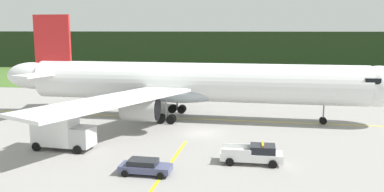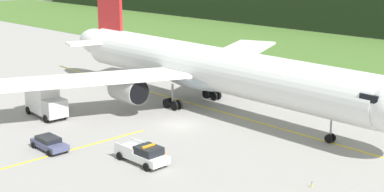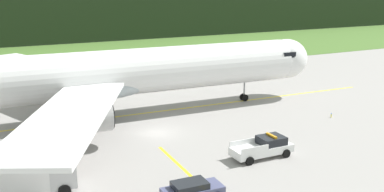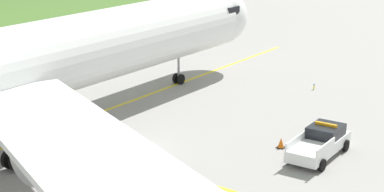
% 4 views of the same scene
% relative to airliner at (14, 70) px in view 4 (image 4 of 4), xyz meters
% --- Properties ---
extents(ground, '(320.00, 320.00, 0.00)m').
position_rel_airliner_xyz_m(ground, '(2.61, -7.38, -4.93)').
color(ground, gray).
extents(taxiway_centerline_main, '(71.30, 3.18, 0.01)m').
position_rel_airliner_xyz_m(taxiway_centerline_main, '(0.72, -0.03, -4.92)').
color(taxiway_centerline_main, yellow).
rests_on(taxiway_centerline_main, ground).
extents(airliner, '(54.37, 47.10, 14.24)m').
position_rel_airliner_xyz_m(airliner, '(0.00, 0.00, 0.00)').
color(airliner, silver).
rests_on(airliner, ground).
extents(ops_pickup_truck, '(5.64, 2.39, 1.94)m').
position_rel_airliner_xyz_m(ops_pickup_truck, '(8.51, -17.60, -4.02)').
color(ops_pickup_truck, white).
rests_on(ops_pickup_truck, ground).
extents(apron_cone, '(0.54, 0.54, 0.68)m').
position_rel_airliner_xyz_m(apron_cone, '(8.48, -14.96, -4.60)').
color(apron_cone, black).
rests_on(apron_cone, ground).
extents(taxiway_edge_light_east, '(0.12, 0.12, 0.50)m').
position_rel_airliner_xyz_m(taxiway_edge_light_east, '(22.43, -11.45, -4.65)').
color(taxiway_edge_light_east, yellow).
rests_on(taxiway_edge_light_east, ground).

